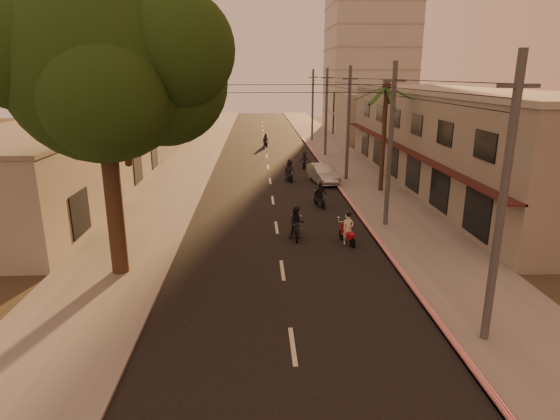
% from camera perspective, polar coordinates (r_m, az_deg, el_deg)
% --- Properties ---
extents(ground, '(160.00, 160.00, 0.00)m').
position_cam_1_polar(ground, '(18.95, 0.63, -9.79)').
color(ground, '#383023').
rests_on(ground, ground).
extents(road, '(10.00, 140.00, 0.02)m').
position_cam_1_polar(road, '(37.94, -1.21, 3.54)').
color(road, black).
rests_on(road, ground).
extents(sidewalk_right, '(5.00, 140.00, 0.12)m').
position_cam_1_polar(sidewalk_right, '(38.87, 9.93, 3.68)').
color(sidewalk_right, slate).
rests_on(sidewalk_right, ground).
extents(sidewalk_left, '(5.00, 140.00, 0.12)m').
position_cam_1_polar(sidewalk_left, '(38.46, -12.47, 3.41)').
color(sidewalk_left, slate).
rests_on(sidewalk_left, ground).
extents(curb_stripe, '(0.20, 60.00, 0.20)m').
position_cam_1_polar(curb_stripe, '(33.61, 7.78, 1.90)').
color(curb_stripe, red).
rests_on(curb_stripe, ground).
extents(shophouse_row, '(8.80, 34.20, 7.30)m').
position_cam_1_polar(shophouse_row, '(38.37, 20.40, 8.21)').
color(shophouse_row, gray).
rests_on(shophouse_row, ground).
extents(left_building, '(8.20, 24.20, 5.20)m').
position_cam_1_polar(left_building, '(34.07, -25.22, 5.00)').
color(left_building, '#99968B').
rests_on(left_building, ground).
extents(distant_tower, '(12.10, 12.10, 28.00)m').
position_cam_1_polar(distant_tower, '(75.19, 10.92, 20.24)').
color(distant_tower, '#B7B5B2').
rests_on(distant_tower, ground).
extents(broadleaf_tree, '(9.60, 8.70, 12.10)m').
position_cam_1_polar(broadleaf_tree, '(19.94, -19.82, 15.78)').
color(broadleaf_tree, black).
rests_on(broadleaf_tree, ground).
extents(palm_tree, '(5.00, 5.00, 8.20)m').
position_cam_1_polar(palm_tree, '(34.25, 12.84, 13.86)').
color(palm_tree, black).
rests_on(palm_tree, ground).
extents(utility_poles, '(1.20, 48.26, 9.00)m').
position_cam_1_polar(utility_poles, '(37.76, 8.44, 13.32)').
color(utility_poles, '#38383A').
rests_on(utility_poles, ground).
extents(filler_right, '(8.00, 14.00, 6.00)m').
position_cam_1_polar(filler_right, '(64.03, 10.94, 11.13)').
color(filler_right, '#99968B').
rests_on(filler_right, ground).
extents(filler_left_near, '(8.00, 14.00, 4.40)m').
position_cam_1_polar(filler_left_near, '(52.98, -17.21, 8.84)').
color(filler_left_near, '#99968B').
rests_on(filler_left_near, ground).
extents(filler_left_far, '(8.00, 14.00, 7.00)m').
position_cam_1_polar(filler_left_far, '(70.37, -13.76, 11.80)').
color(filler_left_far, '#99968B').
rests_on(filler_left_far, ground).
extents(scooter_red, '(0.87, 1.72, 1.73)m').
position_cam_1_polar(scooter_red, '(23.88, 8.28, -2.38)').
color(scooter_red, black).
rests_on(scooter_red, ground).
extents(scooter_mid_a, '(0.90, 1.84, 1.81)m').
position_cam_1_polar(scooter_mid_a, '(24.40, 2.03, -1.70)').
color(scooter_mid_a, black).
rests_on(scooter_mid_a, ground).
extents(scooter_mid_b, '(1.13, 1.68, 1.69)m').
position_cam_1_polar(scooter_mid_b, '(30.36, 4.88, 1.75)').
color(scooter_mid_b, black).
rests_on(scooter_mid_b, ground).
extents(scooter_far_a, '(1.04, 1.84, 1.82)m').
position_cam_1_polar(scooter_far_a, '(37.74, 1.14, 4.74)').
color(scooter_far_a, black).
rests_on(scooter_far_a, ground).
extents(scooter_far_b, '(1.20, 1.61, 1.60)m').
position_cam_1_polar(scooter_far_b, '(43.26, 2.99, 6.07)').
color(scooter_far_b, black).
rests_on(scooter_far_b, ground).
extents(parked_car, '(3.00, 5.00, 1.48)m').
position_cam_1_polar(parked_car, '(37.44, 5.26, 4.45)').
color(parked_car, '#A6A8AE').
rests_on(parked_car, ground).
extents(scooter_far_c, '(0.93, 1.61, 1.59)m').
position_cam_1_polar(scooter_far_c, '(56.18, -1.78, 8.40)').
color(scooter_far_c, black).
rests_on(scooter_far_c, ground).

